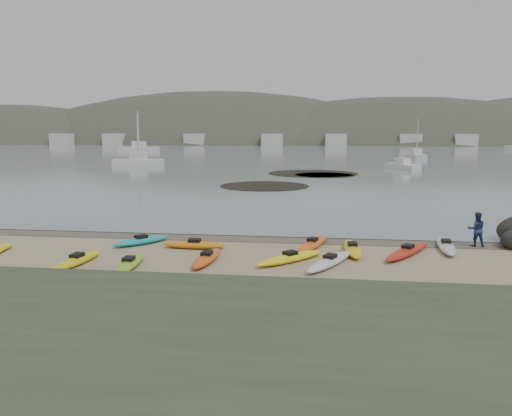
# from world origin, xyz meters

# --- Properties ---
(ground) EXTENTS (600.00, 600.00, 0.00)m
(ground) POSITION_xyz_m (0.00, 0.00, 0.00)
(ground) COLOR tan
(ground) RESTS_ON ground
(wet_sand) EXTENTS (60.00, 60.00, 0.00)m
(wet_sand) POSITION_xyz_m (0.00, -0.30, 0.00)
(wet_sand) COLOR brown
(wet_sand) RESTS_ON ground
(water) EXTENTS (1200.00, 1200.00, 0.00)m
(water) POSITION_xyz_m (0.00, 300.00, 0.01)
(water) COLOR slate
(water) RESTS_ON ground
(bluff) EXTENTS (60.00, 8.00, 2.00)m
(bluff) POSITION_xyz_m (0.00, -17.50, 1.00)
(bluff) COLOR #475138
(bluff) RESTS_ON ground
(kayaks) EXTENTS (21.14, 8.48, 0.34)m
(kayaks) POSITION_xyz_m (0.30, -3.95, 0.17)
(kayaks) COLOR #86B624
(kayaks) RESTS_ON ground
(person_east) EXTENTS (0.82, 0.65, 1.64)m
(person_east) POSITION_xyz_m (10.60, -0.80, 0.82)
(person_east) COLOR navy
(person_east) RESTS_ON ground
(kelp_mats) EXTENTS (14.41, 24.51, 0.04)m
(kelp_mats) POSITION_xyz_m (1.30, 32.61, 0.03)
(kelp_mats) COLOR black
(kelp_mats) RESTS_ON water
(moored_boats) EXTENTS (106.22, 79.17, 1.38)m
(moored_boats) POSITION_xyz_m (0.59, 86.03, 0.60)
(moored_boats) COLOR silver
(moored_boats) RESTS_ON ground
(far_hills) EXTENTS (550.00, 135.00, 80.00)m
(far_hills) POSITION_xyz_m (39.38, 193.97, -15.93)
(far_hills) COLOR #384235
(far_hills) RESTS_ON ground
(far_town) EXTENTS (199.00, 5.00, 4.00)m
(far_town) POSITION_xyz_m (6.00, 145.00, 2.00)
(far_town) COLOR beige
(far_town) RESTS_ON ground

